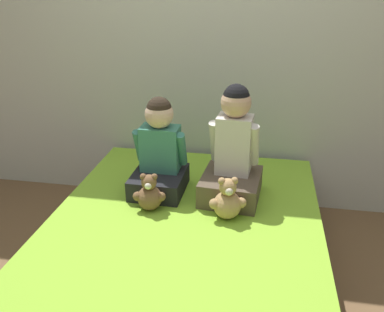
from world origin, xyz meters
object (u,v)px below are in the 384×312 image
object	(u,v)px
teddy_bear_held_by_left_child	(149,194)
teddy_bear_held_by_right_child	(227,201)
bed	(182,257)
child_on_left	(160,154)
child_on_right	(233,155)

from	to	relation	value
teddy_bear_held_by_left_child	teddy_bear_held_by_right_child	world-z (taller)	teddy_bear_held_by_right_child
bed	child_on_left	xyz separation A→B (m)	(-0.22, 0.40, 0.45)
bed	child_on_right	size ratio (longest dim) A/B	2.92
child_on_left	teddy_bear_held_by_left_child	xyz separation A→B (m)	(-0.00, -0.25, -0.15)
child_on_right	teddy_bear_held_by_right_child	distance (m)	0.31
bed	child_on_right	distance (m)	0.66
child_on_right	teddy_bear_held_by_right_child	xyz separation A→B (m)	(-0.00, -0.26, -0.17)
teddy_bear_held_by_right_child	child_on_left	bearing A→B (deg)	135.23
teddy_bear_held_by_left_child	child_on_right	bearing A→B (deg)	20.61
teddy_bear_held_by_right_child	teddy_bear_held_by_left_child	bearing A→B (deg)	164.09
bed	teddy_bear_held_by_right_child	distance (m)	0.41
bed	teddy_bear_held_by_left_child	size ratio (longest dim) A/B	8.90
teddy_bear_held_by_right_child	bed	bearing A→B (deg)	-164.64
child_on_left	teddy_bear_held_by_left_child	world-z (taller)	child_on_left
child_on_left	child_on_right	size ratio (longest dim) A/B	0.86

